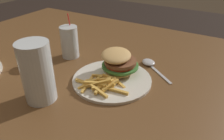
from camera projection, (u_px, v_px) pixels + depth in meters
dining_table at (57, 84)px, 0.88m from camera, size 1.35×1.42×0.71m
meal_plate_near at (115, 70)px, 0.78m from camera, size 0.28×0.28×0.10m
beer_glass at (38, 74)px, 0.64m from camera, size 0.09×0.09×0.19m
juice_glass at (70, 43)px, 0.91m from camera, size 0.07×0.07×0.18m
spoon at (149, 63)px, 0.87m from camera, size 0.14×0.17×0.02m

